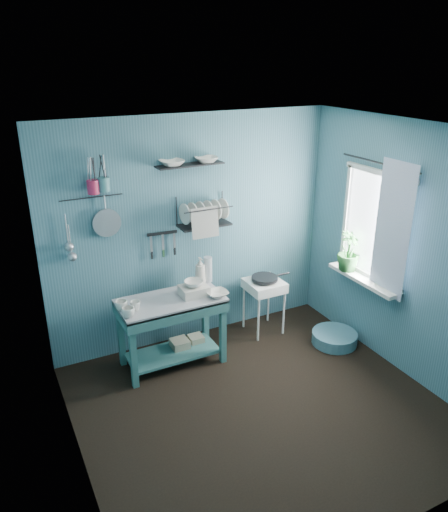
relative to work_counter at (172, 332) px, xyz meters
name	(u,v)px	position (x,y,z in m)	size (l,w,h in m)	color
floor	(261,408)	(0.45, -1.05, -0.38)	(3.20, 3.20, 0.00)	black
ceiling	(270,132)	(0.45, -1.05, 2.12)	(3.20, 3.20, 0.00)	silver
wall_back	(193,232)	(0.45, 0.45, 0.87)	(3.20, 3.20, 0.00)	#396574
wall_front	(399,386)	(0.45, -2.55, 0.87)	(3.20, 3.20, 0.00)	#396574
wall_left	(67,331)	(-1.15, -1.05, 0.87)	(3.00, 3.00, 0.00)	#396574
wall_right	(407,254)	(2.05, -1.05, 0.87)	(3.00, 3.00, 0.00)	#396574
work_counter	(172,332)	(0.00, 0.00, 0.00)	(1.06, 0.53, 0.75)	#2F6362
mug_left	(128,312)	(-0.48, -0.16, 0.42)	(0.12, 0.12, 0.10)	silver
mug_mid	(135,306)	(-0.38, -0.06, 0.42)	(0.10, 0.10, 0.09)	silver
mug_right	(121,306)	(-0.50, 0.00, 0.42)	(0.12, 0.12, 0.10)	silver
wash_tub	(194,291)	(0.25, -0.02, 0.43)	(0.28, 0.22, 0.10)	beige
tub_bowl	(194,283)	(0.25, -0.02, 0.51)	(0.20, 0.20, 0.06)	silver
soap_bottle	(200,271)	(0.42, 0.20, 0.52)	(0.12, 0.12, 0.30)	beige
water_bottle	(208,269)	(0.52, 0.22, 0.52)	(0.09, 0.09, 0.28)	#AEB9C2
counter_bowl	(217,294)	(0.45, -0.15, 0.40)	(0.22, 0.22, 0.05)	silver
hotplate_stand	(264,306)	(1.19, 0.15, -0.06)	(0.40, 0.40, 0.64)	white
frying_pan	(265,278)	(1.19, 0.15, 0.30)	(0.30, 0.30, 0.04)	black
knife_strip	(162,233)	(0.09, 0.42, 0.93)	(0.32, 0.02, 0.03)	black
dish_rack	(204,211)	(0.53, 0.32, 1.13)	(0.55, 0.24, 0.32)	black
upper_shelf	(190,165)	(0.40, 0.35, 1.63)	(0.70, 0.18, 0.01)	black
shelf_bowl_left	(172,157)	(0.20, 0.35, 1.72)	(0.24, 0.24, 0.06)	silver
shelf_bowl_right	(206,157)	(0.58, 0.35, 1.69)	(0.23, 0.23, 0.06)	silver
utensil_cup_magenta	(93,187)	(-0.58, 0.37, 1.51)	(0.11, 0.11, 0.13)	#B82148
utensil_cup_teal	(104,184)	(-0.47, 0.37, 1.52)	(0.11, 0.11, 0.13)	teal
colander	(107,223)	(-0.47, 0.40, 1.13)	(0.28, 0.28, 0.03)	#ABACB3
ladle_outer	(67,229)	(-0.86, 0.41, 1.12)	(0.01, 0.01, 0.30)	#ABACB3
ladle_inner	(70,240)	(-0.84, 0.41, 1.02)	(0.01, 0.01, 0.30)	#ABACB3
hook_rail	(91,197)	(-0.59, 0.42, 1.40)	(0.01, 0.01, 0.60)	black
window_glass	(375,226)	(2.04, -0.60, 1.02)	(1.10, 1.10, 0.00)	white
windowsill	(363,279)	(1.95, -0.60, 0.43)	(0.16, 0.95, 0.04)	white
curtain	(392,231)	(1.97, -0.90, 1.07)	(1.35, 1.35, 0.00)	white
curtain_rod	(379,163)	(1.99, -0.60, 1.67)	(0.02, 0.02, 1.05)	black
potted_plant	(349,251)	(1.93, -0.36, 0.67)	(0.24, 0.24, 0.44)	#245C29
storage_tin_large	(180,349)	(0.10, 0.05, -0.27)	(0.18, 0.18, 0.22)	gray
storage_tin_small	(196,344)	(0.30, 0.08, -0.28)	(0.15, 0.15, 0.20)	gray
floor_basin	(334,338)	(1.77, -0.46, -0.31)	(0.51, 0.51, 0.13)	teal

